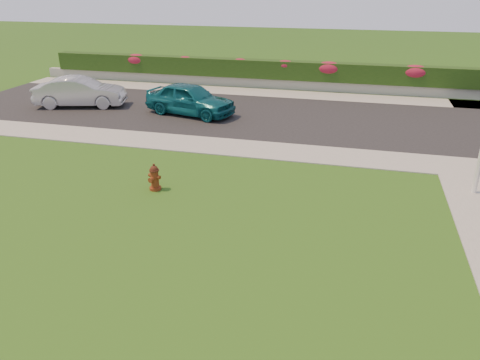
# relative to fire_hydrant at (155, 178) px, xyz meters

# --- Properties ---
(ground) EXTENTS (120.00, 120.00, 0.00)m
(ground) POSITION_rel_fire_hydrant_xyz_m (3.07, -4.42, -0.42)
(ground) COLOR black
(ground) RESTS_ON ground
(street_far) EXTENTS (26.00, 8.00, 0.04)m
(street_far) POSITION_rel_fire_hydrant_xyz_m (-1.93, 9.58, -0.40)
(street_far) COLOR black
(street_far) RESTS_ON ground
(sidewalk_far) EXTENTS (24.00, 2.00, 0.04)m
(sidewalk_far) POSITION_rel_fire_hydrant_xyz_m (-2.93, 4.58, -0.40)
(sidewalk_far) COLOR gray
(sidewalk_far) RESTS_ON ground
(curb_corner) EXTENTS (2.00, 2.00, 0.04)m
(curb_corner) POSITION_rel_fire_hydrant_xyz_m (10.07, 4.58, -0.40)
(curb_corner) COLOR gray
(curb_corner) RESTS_ON ground
(sidewalk_beyond) EXTENTS (34.00, 2.00, 0.04)m
(sidewalk_beyond) POSITION_rel_fire_hydrant_xyz_m (2.07, 14.58, -0.40)
(sidewalk_beyond) COLOR gray
(sidewalk_beyond) RESTS_ON ground
(retaining_wall) EXTENTS (34.00, 0.40, 0.60)m
(retaining_wall) POSITION_rel_fire_hydrant_xyz_m (2.07, 16.08, -0.12)
(retaining_wall) COLOR gray
(retaining_wall) RESTS_ON ground
(hedge) EXTENTS (32.00, 0.90, 1.10)m
(hedge) POSITION_rel_fire_hydrant_xyz_m (2.07, 16.18, 0.73)
(hedge) COLOR black
(hedge) RESTS_ON retaining_wall
(fire_hydrant) EXTENTS (0.46, 0.44, 0.89)m
(fire_hydrant) POSITION_rel_fire_hydrant_xyz_m (0.00, 0.00, 0.00)
(fire_hydrant) COLOR #58220D
(fire_hydrant) RESTS_ON ground
(sedan_teal) EXTENTS (4.90, 2.92, 1.56)m
(sedan_teal) POSITION_rel_fire_hydrant_xyz_m (-1.98, 8.84, 0.40)
(sedan_teal) COLOR #0B4E59
(sedan_teal) RESTS_ON street_far
(sedan_silver) EXTENTS (4.92, 2.83, 1.53)m
(sedan_silver) POSITION_rel_fire_hydrant_xyz_m (-8.18, 8.95, 0.39)
(sedan_silver) COLOR #A3A5AB
(sedan_silver) RESTS_ON street_far
(flower_clump_a) EXTENTS (1.43, 0.92, 0.71)m
(flower_clump_a) POSITION_rel_fire_hydrant_xyz_m (-8.32, 16.08, 1.00)
(flower_clump_a) COLOR #A21B3A
(flower_clump_a) RESTS_ON hedge
(flower_clump_b) EXTENTS (1.05, 0.68, 0.53)m
(flower_clump_b) POSITION_rel_fire_hydrant_xyz_m (-4.90, 16.08, 1.07)
(flower_clump_b) COLOR #A21B3A
(flower_clump_b) RESTS_ON hedge
(flower_clump_c) EXTENTS (1.04, 0.67, 0.52)m
(flower_clump_c) POSITION_rel_fire_hydrant_xyz_m (-1.26, 16.08, 1.07)
(flower_clump_c) COLOR #A21B3A
(flower_clump_c) RESTS_ON hedge
(flower_clump_d) EXTENTS (1.16, 0.75, 0.58)m
(flower_clump_d) POSITION_rel_fire_hydrant_xyz_m (1.58, 16.08, 1.05)
(flower_clump_d) COLOR #A21B3A
(flower_clump_d) RESTS_ON hedge
(flower_clump_e) EXTENTS (1.54, 0.99, 0.77)m
(flower_clump_e) POSITION_rel_fire_hydrant_xyz_m (4.23, 16.08, 0.97)
(flower_clump_e) COLOR #A21B3A
(flower_clump_e) RESTS_ON hedge
(flower_clump_f) EXTENTS (1.55, 0.99, 0.77)m
(flower_clump_f) POSITION_rel_fire_hydrant_xyz_m (9.13, 16.08, 0.97)
(flower_clump_f) COLOR #A21B3A
(flower_clump_f) RESTS_ON hedge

